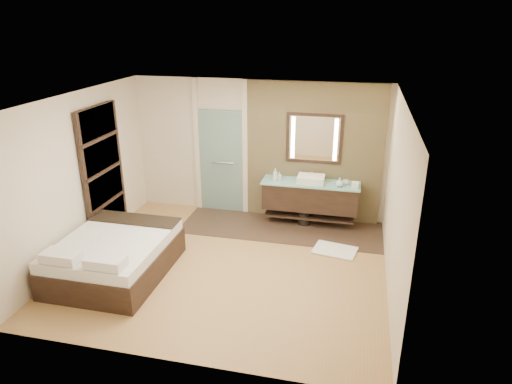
% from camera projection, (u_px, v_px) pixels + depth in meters
% --- Properties ---
extents(floor, '(5.00, 5.00, 0.00)m').
position_uv_depth(floor, '(228.00, 266.00, 7.42)').
color(floor, '#B0774A').
rests_on(floor, ground).
extents(tile_strip, '(3.80, 1.30, 0.01)m').
position_uv_depth(tile_strip, '(281.00, 228.00, 8.75)').
color(tile_strip, '#3B2D20').
rests_on(tile_strip, floor).
extents(stone_wall, '(2.60, 0.08, 2.70)m').
position_uv_depth(stone_wall, '(314.00, 153.00, 8.71)').
color(stone_wall, tan).
rests_on(stone_wall, floor).
extents(vanity, '(1.85, 0.55, 0.88)m').
position_uv_depth(vanity, '(310.00, 196.00, 8.73)').
color(vanity, black).
rests_on(vanity, stone_wall).
extents(mirror_unit, '(1.06, 0.04, 0.96)m').
position_uv_depth(mirror_unit, '(314.00, 139.00, 8.56)').
color(mirror_unit, black).
rests_on(mirror_unit, stone_wall).
extents(frosted_door, '(1.10, 0.12, 2.70)m').
position_uv_depth(frosted_door, '(221.00, 157.00, 9.17)').
color(frosted_door, '#A9D6D0').
rests_on(frosted_door, floor).
extents(shoji_partition, '(0.06, 1.20, 2.40)m').
position_uv_depth(shoji_partition, '(104.00, 173.00, 8.03)').
color(shoji_partition, black).
rests_on(shoji_partition, floor).
extents(bed, '(1.57, 1.95, 0.75)m').
position_uv_depth(bed, '(115.00, 256.00, 7.10)').
color(bed, black).
rests_on(bed, floor).
extents(bath_mat, '(0.80, 0.62, 0.02)m').
position_uv_depth(bath_mat, '(335.00, 250.00, 7.89)').
color(bath_mat, white).
rests_on(bath_mat, floor).
extents(waste_bin, '(0.30, 0.30, 0.28)m').
position_uv_depth(waste_bin, '(304.00, 218.00, 8.84)').
color(waste_bin, black).
rests_on(waste_bin, floor).
extents(tissue_box, '(0.13, 0.13, 0.10)m').
position_uv_depth(tissue_box, '(355.00, 185.00, 8.34)').
color(tissue_box, white).
rests_on(tissue_box, vanity).
extents(soap_bottle_a, '(0.12, 0.12, 0.24)m').
position_uv_depth(soap_bottle_a, '(275.00, 175.00, 8.66)').
color(soap_bottle_a, silver).
rests_on(soap_bottle_a, vanity).
extents(soap_bottle_b, '(0.09, 0.09, 0.15)m').
position_uv_depth(soap_bottle_b, '(279.00, 176.00, 8.72)').
color(soap_bottle_b, '#B2B2B2').
rests_on(soap_bottle_b, vanity).
extents(soap_bottle_c, '(0.15, 0.15, 0.17)m').
position_uv_depth(soap_bottle_c, '(340.00, 182.00, 8.36)').
color(soap_bottle_c, silver).
rests_on(soap_bottle_c, vanity).
extents(cup, '(0.12, 0.12, 0.09)m').
position_uv_depth(cup, '(346.00, 182.00, 8.47)').
color(cup, silver).
rests_on(cup, vanity).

